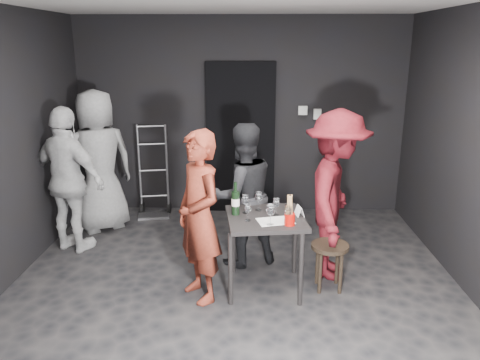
{
  "coord_description": "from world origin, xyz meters",
  "views": [
    {
      "loc": [
        0.17,
        -3.97,
        2.34
      ],
      "look_at": [
        0.05,
        0.25,
        1.1
      ],
      "focal_mm": 35.0,
      "sensor_mm": 36.0,
      "label": 1
    }
  ],
  "objects_px": {
    "bystander_grey": "(97,147)",
    "breadstick_cup": "(290,211)",
    "tasting_table": "(265,226)",
    "server_red": "(199,211)",
    "man_maroon": "(336,183)",
    "woman_black": "(242,193)",
    "hand_truck": "(154,199)",
    "stool": "(330,253)",
    "bystander_cream": "(68,172)",
    "wine_bottle": "(235,202)"
  },
  "relations": [
    {
      "from": "stool",
      "to": "breadstick_cup",
      "type": "bearing_deg",
      "value": -153.83
    },
    {
      "from": "hand_truck",
      "to": "stool",
      "type": "bearing_deg",
      "value": -53.27
    },
    {
      "from": "tasting_table",
      "to": "bystander_grey",
      "type": "height_order",
      "value": "bystander_grey"
    },
    {
      "from": "woman_black",
      "to": "breadstick_cup",
      "type": "bearing_deg",
      "value": 97.4
    },
    {
      "from": "stool",
      "to": "bystander_grey",
      "type": "xyz_separation_m",
      "value": [
        -2.69,
        1.48,
        0.7
      ]
    },
    {
      "from": "hand_truck",
      "to": "woman_black",
      "type": "height_order",
      "value": "woman_black"
    },
    {
      "from": "bystander_cream",
      "to": "bystander_grey",
      "type": "xyz_separation_m",
      "value": [
        0.14,
        0.64,
        0.14
      ]
    },
    {
      "from": "hand_truck",
      "to": "man_maroon",
      "type": "relative_size",
      "value": 0.64
    },
    {
      "from": "server_red",
      "to": "breadstick_cup",
      "type": "xyz_separation_m",
      "value": [
        0.82,
        -0.02,
        0.02
      ]
    },
    {
      "from": "hand_truck",
      "to": "breadstick_cup",
      "type": "bearing_deg",
      "value": -62.19
    },
    {
      "from": "tasting_table",
      "to": "server_red",
      "type": "relative_size",
      "value": 0.43
    },
    {
      "from": "tasting_table",
      "to": "wine_bottle",
      "type": "height_order",
      "value": "wine_bottle"
    },
    {
      "from": "bystander_grey",
      "to": "wine_bottle",
      "type": "relative_size",
      "value": 6.73
    },
    {
      "from": "man_maroon",
      "to": "stool",
      "type": "bearing_deg",
      "value": 179.63
    },
    {
      "from": "server_red",
      "to": "hand_truck",
      "type": "bearing_deg",
      "value": 167.66
    },
    {
      "from": "hand_truck",
      "to": "breadstick_cup",
      "type": "relative_size",
      "value": 4.22
    },
    {
      "from": "server_red",
      "to": "man_maroon",
      "type": "bearing_deg",
      "value": 76.04
    },
    {
      "from": "hand_truck",
      "to": "breadstick_cup",
      "type": "height_order",
      "value": "hand_truck"
    },
    {
      "from": "server_red",
      "to": "woman_black",
      "type": "relative_size",
      "value": 1.08
    },
    {
      "from": "tasting_table",
      "to": "man_maroon",
      "type": "relative_size",
      "value": 0.38
    },
    {
      "from": "tasting_table",
      "to": "man_maroon",
      "type": "bearing_deg",
      "value": 23.49
    },
    {
      "from": "hand_truck",
      "to": "bystander_grey",
      "type": "height_order",
      "value": "bystander_grey"
    },
    {
      "from": "woman_black",
      "to": "wine_bottle",
      "type": "height_order",
      "value": "woman_black"
    },
    {
      "from": "stool",
      "to": "bystander_grey",
      "type": "distance_m",
      "value": 3.15
    },
    {
      "from": "man_maroon",
      "to": "bystander_grey",
      "type": "distance_m",
      "value": 3.01
    },
    {
      "from": "server_red",
      "to": "breadstick_cup",
      "type": "relative_size",
      "value": 5.74
    },
    {
      "from": "breadstick_cup",
      "to": "stool",
      "type": "bearing_deg",
      "value": 26.17
    },
    {
      "from": "hand_truck",
      "to": "bystander_grey",
      "type": "relative_size",
      "value": 0.59
    },
    {
      "from": "man_maroon",
      "to": "bystander_grey",
      "type": "bearing_deg",
      "value": 81.19
    },
    {
      "from": "wine_bottle",
      "to": "stool",
      "type": "bearing_deg",
      "value": -3.37
    },
    {
      "from": "hand_truck",
      "to": "wine_bottle",
      "type": "height_order",
      "value": "hand_truck"
    },
    {
      "from": "stool",
      "to": "woman_black",
      "type": "bearing_deg",
      "value": 146.9
    },
    {
      "from": "bystander_grey",
      "to": "breadstick_cup",
      "type": "relative_size",
      "value": 7.17
    },
    {
      "from": "bystander_cream",
      "to": "bystander_grey",
      "type": "bearing_deg",
      "value": -78.8
    },
    {
      "from": "tasting_table",
      "to": "bystander_grey",
      "type": "xyz_separation_m",
      "value": [
        -2.06,
        1.48,
        0.43
      ]
    },
    {
      "from": "stool",
      "to": "bystander_cream",
      "type": "xyz_separation_m",
      "value": [
        -2.83,
        0.85,
        0.56
      ]
    },
    {
      "from": "tasting_table",
      "to": "server_red",
      "type": "bearing_deg",
      "value": -162.97
    },
    {
      "from": "stool",
      "to": "bystander_cream",
      "type": "distance_m",
      "value": 3.01
    },
    {
      "from": "server_red",
      "to": "wine_bottle",
      "type": "distance_m",
      "value": 0.4
    },
    {
      "from": "bystander_grey",
      "to": "woman_black",
      "type": "bearing_deg",
      "value": 116.17
    },
    {
      "from": "bystander_cream",
      "to": "woman_black",
      "type": "bearing_deg",
      "value": -164.5
    },
    {
      "from": "woman_black",
      "to": "bystander_grey",
      "type": "relative_size",
      "value": 0.74
    },
    {
      "from": "hand_truck",
      "to": "stool",
      "type": "distance_m",
      "value": 2.93
    },
    {
      "from": "stool",
      "to": "bystander_grey",
      "type": "relative_size",
      "value": 0.22
    },
    {
      "from": "woman_black",
      "to": "tasting_table",
      "type": "bearing_deg",
      "value": 89.86
    },
    {
      "from": "man_maroon",
      "to": "breadstick_cup",
      "type": "distance_m",
      "value": 0.72
    },
    {
      "from": "hand_truck",
      "to": "server_red",
      "type": "xyz_separation_m",
      "value": [
        0.89,
        -2.19,
        0.64
      ]
    },
    {
      "from": "breadstick_cup",
      "to": "tasting_table",
      "type": "bearing_deg",
      "value": 135.85
    },
    {
      "from": "stool",
      "to": "man_maroon",
      "type": "distance_m",
      "value": 0.69
    },
    {
      "from": "man_maroon",
      "to": "woman_black",
      "type": "bearing_deg",
      "value": 89.17
    }
  ]
}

